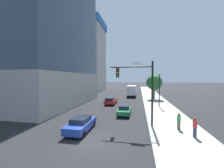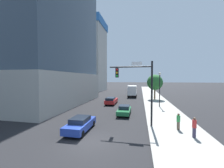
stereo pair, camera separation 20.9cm
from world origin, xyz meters
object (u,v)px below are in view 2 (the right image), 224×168
(street_lamp, at_px, (160,84))
(pedestrian_green_shirt, at_px, (178,121))
(box_truck, at_px, (132,90))
(street_tree, at_px, (155,82))
(pedestrian_red_shirt, at_px, (194,127))
(car_green, at_px, (124,110))
(traffic_light_pole, at_px, (138,82))
(construction_building, at_px, (87,53))
(car_blue, at_px, (80,124))
(car_red, at_px, (111,101))

(street_lamp, relative_size, pedestrian_green_shirt, 3.79)
(box_truck, bearing_deg, street_tree, -41.70)
(box_truck, relative_size, pedestrian_red_shirt, 3.79)
(box_truck, xyz_separation_m, pedestrian_red_shirt, (6.82, -27.89, -0.77))
(street_tree, bearing_deg, car_green, -110.02)
(traffic_light_pole, distance_m, street_tree, 20.86)
(construction_building, bearing_deg, car_blue, -69.43)
(street_tree, distance_m, pedestrian_green_shirt, 21.30)
(pedestrian_green_shirt, bearing_deg, construction_building, 121.44)
(pedestrian_red_shirt, bearing_deg, car_green, 134.46)
(traffic_light_pole, relative_size, pedestrian_green_shirt, 4.21)
(street_lamp, height_order, street_tree, street_lamp)
(car_green, xyz_separation_m, car_red, (-3.55, 7.87, 0.07))
(box_truck, bearing_deg, pedestrian_green_shirt, -77.14)
(car_green, bearing_deg, construction_building, 118.32)
(construction_building, height_order, pedestrian_green_shirt, construction_building)
(construction_building, height_order, car_red, construction_building)
(traffic_light_pole, bearing_deg, box_truck, 94.36)
(traffic_light_pole, relative_size, street_lamp, 1.11)
(car_red, height_order, pedestrian_red_shirt, pedestrian_red_shirt)
(pedestrian_red_shirt, bearing_deg, car_red, 124.99)
(box_truck, bearing_deg, car_green, -90.00)
(box_truck, bearing_deg, street_lamp, -68.63)
(traffic_light_pole, xyz_separation_m, street_lamp, (3.72, 11.12, -0.65))
(construction_building, bearing_deg, pedestrian_green_shirt, -58.56)
(car_green, bearing_deg, pedestrian_green_shirt, -41.22)
(car_blue, bearing_deg, traffic_light_pole, 24.22)
(traffic_light_pole, height_order, car_blue, traffic_light_pole)
(street_lamp, relative_size, car_green, 1.53)
(construction_building, bearing_deg, car_red, -60.69)
(street_tree, xyz_separation_m, car_blue, (-9.31, -22.98, -3.58))
(traffic_light_pole, height_order, pedestrian_red_shirt, traffic_light_pole)
(street_lamp, distance_m, car_blue, 16.79)
(traffic_light_pole, relative_size, car_blue, 1.60)
(car_red, height_order, pedestrian_green_shirt, pedestrian_green_shirt)
(construction_building, bearing_deg, car_green, -61.68)
(traffic_light_pole, relative_size, street_tree, 1.14)
(car_green, relative_size, pedestrian_green_shirt, 2.48)
(pedestrian_green_shirt, bearing_deg, car_red, 126.02)
(traffic_light_pole, height_order, car_green, traffic_light_pole)
(car_red, distance_m, pedestrian_green_shirt, 16.20)
(traffic_light_pole, bearing_deg, pedestrian_red_shirt, -24.92)
(car_blue, relative_size, pedestrian_green_shirt, 2.63)
(car_green, bearing_deg, car_red, 114.29)
(street_lamp, bearing_deg, construction_building, 129.58)
(construction_building, distance_m, traffic_light_pole, 49.80)
(pedestrian_green_shirt, height_order, pedestrian_red_shirt, pedestrian_red_shirt)
(box_truck, distance_m, pedestrian_green_shirt, 26.86)
(construction_building, distance_m, street_lamp, 42.98)
(construction_building, xyz_separation_m, pedestrian_red_shirt, (27.39, -45.13, -15.40))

